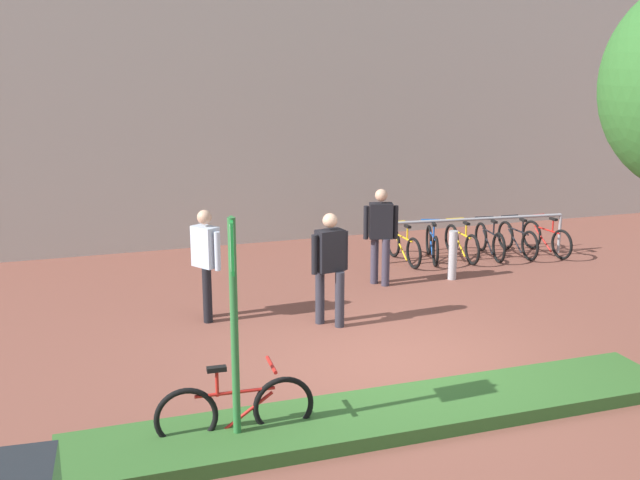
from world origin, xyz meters
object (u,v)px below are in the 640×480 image
Objects in this scene: person_shirt_blue at (206,258)px; person_suited_navy at (381,231)px; bollard_steel at (453,255)px; bike_rack_cluster at (476,241)px; bike_at_sign at (236,410)px; parking_sign_post at (234,300)px; person_suited_dark at (330,262)px.

person_shirt_blue is 3.34m from person_suited_navy.
bike_rack_cluster is at bearing 45.61° from bollard_steel.
parking_sign_post is at bearing -97.38° from bike_at_sign.
person_suited_dark is (2.10, 3.13, -0.60)m from parking_sign_post.
bike_rack_cluster is 2.18× the size of person_shirt_blue.
bike_rack_cluster is 4.16× the size of bollard_steel.
bollard_steel is at bearing -134.39° from bike_rack_cluster.
parking_sign_post is at bearing -136.30° from bike_rack_cluster.
person_suited_navy is at bearing 175.40° from bollard_steel.
parking_sign_post reaches higher than person_shirt_blue.
person_suited_dark and person_suited_navy have the same top height.
parking_sign_post is 3.82m from person_suited_dark.
bike_at_sign is at bearing 82.62° from parking_sign_post.
parking_sign_post is 6.07m from person_suited_navy.
person_suited_navy is at bearing 47.76° from person_suited_dark.
bike_rack_cluster is at bearing 43.20° from bike_at_sign.
parking_sign_post is 4.02m from person_shirt_blue.
bollard_steel is at bearing -4.60° from person_suited_navy.
parking_sign_post is 8.64m from bike_rack_cluster.
person_suited_dark is at bearing 55.32° from bike_at_sign.
person_suited_dark reaches higher than bike_at_sign.
parking_sign_post is 1.24m from bike_at_sign.
bike_rack_cluster is at bearing 34.21° from person_suited_dark.
person_suited_navy is at bearing 15.01° from person_shirt_blue.
bike_at_sign is 8.46m from bike_rack_cluster.
bike_rack_cluster is 6.13m from person_shirt_blue.
person_suited_dark reaches higher than bollard_steel.
parking_sign_post reaches higher than bollard_steel.
person_shirt_blue reaches higher than bike_rack_cluster.
bike_rack_cluster is 4.97m from person_suited_dark.
bollard_steel is at bearing 9.32° from person_shirt_blue.
bike_at_sign is 0.98× the size of person_suited_dark.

